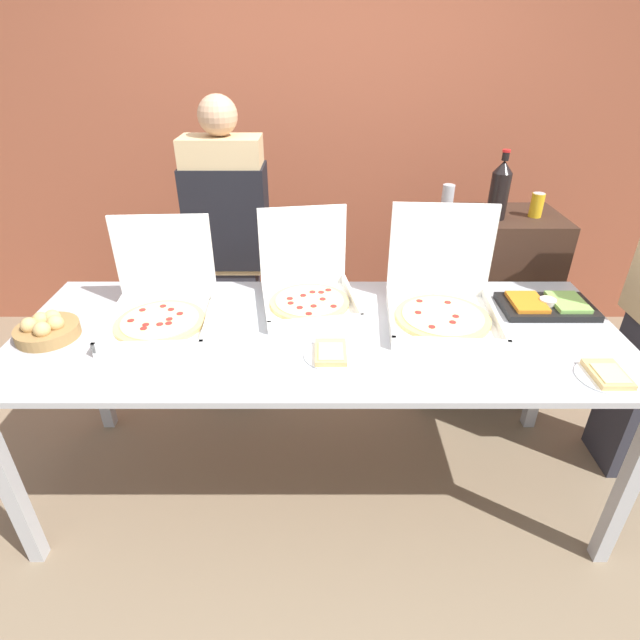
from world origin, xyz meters
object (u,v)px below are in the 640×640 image
paper_plate_front_right (609,376)px  person_server_vest (231,243)px  pizza_box_far_left (309,289)px  pizza_box_far_right (444,301)px  soda_can_silver (450,196)px  pizza_box_near_left (163,306)px  veggie_tray (548,306)px  soda_bottle (502,190)px  paper_plate_front_center (332,353)px  bread_basket (48,328)px  soda_can_colored (539,205)px

paper_plate_front_right → person_server_vest: bearing=143.7°
paper_plate_front_right → pizza_box_far_left: bearing=152.1°
pizza_box_far_right → soda_can_silver: (0.18, 0.82, 0.22)m
pizza_box_near_left → paper_plate_front_right: pizza_box_near_left is taller
pizza_box_near_left → veggie_tray: size_ratio=1.14×
paper_plate_front_right → soda_bottle: soda_bottle is taller
pizza_box_near_left → person_server_vest: 0.74m
soda_bottle → soda_can_silver: soda_bottle is taller
pizza_box_far_left → paper_plate_front_center: bearing=-86.7°
paper_plate_front_right → person_server_vest: 1.89m
pizza_box_far_left → bread_basket: (-1.05, -0.30, -0.03)m
soda_can_silver → person_server_vest: (-1.19, -0.15, -0.22)m
veggie_tray → soda_bottle: bearing=100.0°
paper_plate_front_center → pizza_box_far_left: bearing=102.4°
pizza_box_far_right → veggie_tray: (0.49, 0.06, -0.06)m
soda_can_silver → person_server_vest: bearing=-173.0°
veggie_tray → soda_can_colored: (0.12, 0.59, 0.28)m
bread_basket → soda_can_silver: soda_can_silver is taller
pizza_box_near_left → soda_can_silver: (1.37, 0.86, 0.22)m
pizza_box_far_right → soda_can_colored: 0.91m
pizza_box_near_left → veggie_tray: pizza_box_near_left is taller
bread_basket → pizza_box_far_right: bearing=5.9°
pizza_box_near_left → veggie_tray: 1.68m
soda_can_silver → soda_can_colored: same height
soda_can_colored → person_server_vest: 1.63m
pizza_box_far_right → bread_basket: (-1.62, -0.17, -0.04)m
pizza_box_far_left → soda_bottle: size_ratio=1.38×
pizza_box_near_left → soda_can_colored: 1.94m
pizza_box_far_left → person_server_vest: person_server_vest is taller
pizza_box_far_left → veggie_tray: bearing=-12.7°
paper_plate_front_center → soda_bottle: 1.33m
soda_bottle → soda_can_silver: (-0.21, 0.19, -0.09)m
pizza_box_far_right → pizza_box_near_left: bearing=-173.8°
paper_plate_front_center → soda_can_silver: bearing=59.5°
pizza_box_far_left → soda_can_silver: bearing=33.2°
soda_can_silver → pizza_box_far_right: bearing=-102.3°
pizza_box_far_right → paper_plate_front_right: pizza_box_far_right is taller
pizza_box_far_left → soda_can_colored: size_ratio=3.85×
soda_bottle → paper_plate_front_center: bearing=-133.1°
veggie_tray → person_server_vest: bearing=157.9°
paper_plate_front_center → soda_bottle: bearing=46.9°
pizza_box_far_right → soda_bottle: 0.80m
paper_plate_front_center → paper_plate_front_right: 1.00m
pizza_box_far_left → paper_plate_front_right: size_ratio=2.21×
paper_plate_front_right → veggie_tray: 0.51m
paper_plate_front_right → soda_bottle: bearing=96.3°
paper_plate_front_right → bread_basket: 2.15m
paper_plate_front_right → soda_can_colored: (0.10, 1.10, 0.29)m
soda_can_colored → soda_bottle: bearing=-173.1°
paper_plate_front_right → veggie_tray: size_ratio=0.54×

